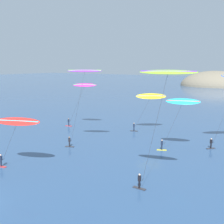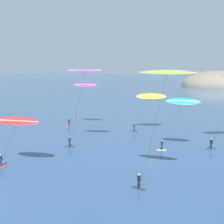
# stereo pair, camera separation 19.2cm
# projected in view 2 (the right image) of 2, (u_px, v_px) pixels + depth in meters

# --- Properties ---
(kitesurfer_cyan) EXTENTS (6.15, 2.99, 8.29)m
(kitesurfer_cyan) POSITION_uv_depth(u_px,v_px,m) (181.00, 105.00, 41.94)
(kitesurfer_cyan) COLOR yellow
(kitesurfer_cyan) RESTS_ON ground
(kitesurfer_purple) EXTENTS (5.78, 3.78, 12.56)m
(kitesurfer_purple) POSITION_uv_depth(u_px,v_px,m) (83.00, 77.00, 43.59)
(kitesurfer_purple) COLOR #2D2D33
(kitesurfer_purple) RESTS_ON ground
(kitesurfer_yellow) EXTENTS (6.38, 4.62, 7.63)m
(kitesurfer_yellow) POSITION_uv_depth(u_px,v_px,m) (150.00, 98.00, 55.22)
(kitesurfer_yellow) COLOR #2D2D33
(kitesurfer_yellow) RESTS_ON ground
(kitesurfer_magenta) EXTENTS (6.84, 3.57, 9.37)m
(kitesurfer_magenta) POSITION_uv_depth(u_px,v_px,m) (84.00, 88.00, 58.97)
(kitesurfer_magenta) COLOR red
(kitesurfer_magenta) RESTS_ON ground
(kitesurfer_lime) EXTENTS (6.23, 2.64, 12.82)m
(kitesurfer_lime) POSITION_uv_depth(u_px,v_px,m) (165.00, 83.00, 27.61)
(kitesurfer_lime) COLOR #2D2D33
(kitesurfer_lime) RESTS_ON ground
(kitesurfer_red) EXTENTS (6.45, 3.63, 6.68)m
(kitesurfer_red) POSITION_uv_depth(u_px,v_px,m) (16.00, 124.00, 35.31)
(kitesurfer_red) COLOR red
(kitesurfer_red) RESTS_ON ground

